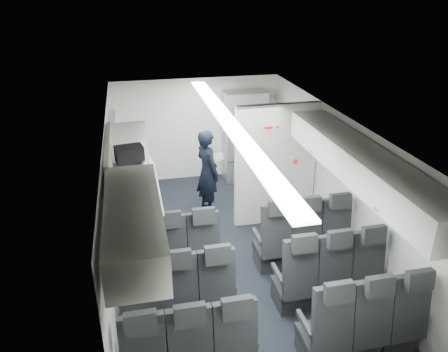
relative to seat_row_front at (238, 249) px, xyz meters
name	(u,v)px	position (x,y,z in m)	size (l,w,h in m)	color
cabin_shell	(230,188)	(0.00, 0.53, 0.72)	(3.41, 6.01, 2.16)	black
seat_row_front	(238,249)	(0.00, 0.00, 0.00)	(3.33, 0.56, 1.24)	#252628
seat_row_mid	(256,289)	(0.00, -0.90, 0.00)	(3.33, 0.56, 1.24)	#252628
seat_row_rear	(279,342)	(0.00, -1.80, 0.00)	(3.33, 0.56, 1.24)	#252628
overhead_bin_left_rear	(134,223)	(-1.40, -1.47, 1.46)	(0.53, 1.80, 0.40)	silver
overhead_bin_left_front_open	(127,165)	(-1.44, 0.28, 1.33)	(0.64, 1.70, 0.72)	#9E9E93
overhead_bin_right_rear	(401,194)	(1.40, -1.47, 1.46)	(0.53, 1.80, 0.40)	silver
overhead_bin_right_front	(330,140)	(1.40, 0.28, 1.46)	(0.53, 1.70, 0.40)	silver
bulkhead_partition	(275,165)	(0.98, 1.33, 0.67)	(1.40, 0.15, 2.13)	silver
galley_unit	(244,136)	(0.95, 3.25, 0.55)	(0.85, 0.52, 1.90)	#939399
boarding_door	(118,168)	(-1.64, 2.09, 0.55)	(0.12, 1.27, 1.86)	silver
flight_attendant	(207,172)	(-0.08, 1.94, 0.39)	(0.58, 0.38, 1.58)	black
carry_on_bag	(129,154)	(-1.40, 0.47, 1.41)	(0.36, 0.25, 0.22)	black
papers	(218,157)	(0.11, 1.89, 0.68)	(0.18, 0.02, 0.13)	white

